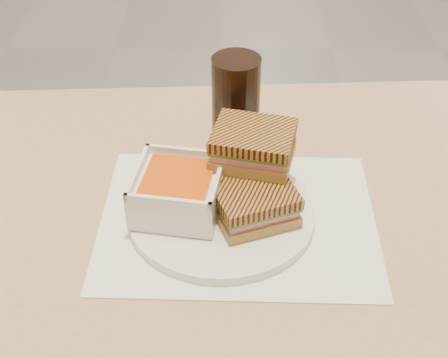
{
  "coord_description": "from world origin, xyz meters",
  "views": [
    {
      "loc": [
        0.01,
        -2.7,
        1.37
      ],
      "look_at": [
        0.01,
        -2.0,
        0.82
      ],
      "focal_mm": 51.68,
      "sensor_mm": 36.0,
      "label": 1
    }
  ],
  "objects_px": {
    "plate": "(221,213)",
    "soup_bowl": "(178,192)",
    "panini_lower": "(254,203)",
    "cola_glass": "(236,105)",
    "main_table": "(134,263)"
  },
  "relations": [
    {
      "from": "plate",
      "to": "panini_lower",
      "type": "height_order",
      "value": "panini_lower"
    },
    {
      "from": "main_table",
      "to": "cola_glass",
      "type": "xyz_separation_m",
      "value": [
        0.16,
        0.15,
        0.2
      ]
    },
    {
      "from": "cola_glass",
      "to": "plate",
      "type": "bearing_deg",
      "value": -97.23
    },
    {
      "from": "main_table",
      "to": "soup_bowl",
      "type": "height_order",
      "value": "soup_bowl"
    },
    {
      "from": "plate",
      "to": "panini_lower",
      "type": "bearing_deg",
      "value": -17.5
    },
    {
      "from": "plate",
      "to": "soup_bowl",
      "type": "relative_size",
      "value": 1.95
    },
    {
      "from": "main_table",
      "to": "panini_lower",
      "type": "xyz_separation_m",
      "value": [
        0.18,
        -0.04,
        0.16
      ]
    },
    {
      "from": "main_table",
      "to": "panini_lower",
      "type": "height_order",
      "value": "panini_lower"
    },
    {
      "from": "cola_glass",
      "to": "soup_bowl",
      "type": "bearing_deg",
      "value": -115.92
    },
    {
      "from": "soup_bowl",
      "to": "panini_lower",
      "type": "relative_size",
      "value": 1.03
    },
    {
      "from": "soup_bowl",
      "to": "cola_glass",
      "type": "height_order",
      "value": "cola_glass"
    },
    {
      "from": "panini_lower",
      "to": "cola_glass",
      "type": "distance_m",
      "value": 0.2
    },
    {
      "from": "main_table",
      "to": "soup_bowl",
      "type": "distance_m",
      "value": 0.18
    },
    {
      "from": "main_table",
      "to": "panini_lower",
      "type": "relative_size",
      "value": 9.25
    },
    {
      "from": "panini_lower",
      "to": "cola_glass",
      "type": "bearing_deg",
      "value": 97.16
    }
  ]
}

